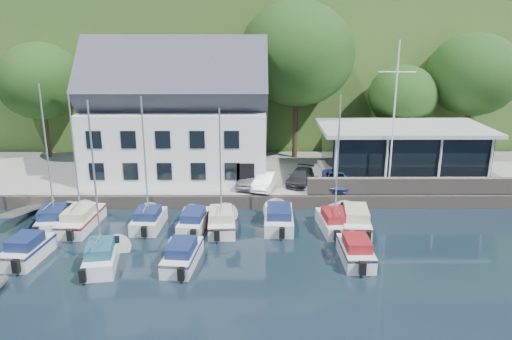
% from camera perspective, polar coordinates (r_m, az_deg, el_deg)
% --- Properties ---
extents(ground, '(180.00, 180.00, 0.00)m').
position_cam_1_polar(ground, '(26.22, 1.78, -12.94)').
color(ground, black).
rests_on(ground, ground).
extents(quay, '(60.00, 13.00, 1.00)m').
position_cam_1_polar(quay, '(42.22, 0.96, -0.70)').
color(quay, '#969791').
rests_on(quay, ground).
extents(quay_face, '(60.00, 0.30, 1.00)m').
position_cam_1_polar(quay_face, '(36.05, 1.18, -3.70)').
color(quay_face, '#695E54').
rests_on(quay_face, ground).
extents(hillside, '(160.00, 75.00, 16.00)m').
position_cam_1_polar(hillside, '(85.03, 0.34, 12.97)').
color(hillside, '#325720').
rests_on(hillside, ground).
extents(field_patch, '(50.00, 30.00, 0.30)m').
position_cam_1_polar(field_patch, '(93.38, 5.47, 18.19)').
color(field_patch, '#525B2D').
rests_on(field_patch, hillside).
extents(harbor_building, '(14.40, 8.20, 8.70)m').
position_cam_1_polar(harbor_building, '(40.54, -8.96, 5.45)').
color(harbor_building, white).
rests_on(harbor_building, quay).
extents(club_pavilion, '(13.20, 7.20, 4.10)m').
position_cam_1_polar(club_pavilion, '(41.82, 16.28, 2.10)').
color(club_pavilion, black).
rests_on(club_pavilion, quay).
extents(seawall, '(18.00, 0.50, 1.20)m').
position_cam_1_polar(seawall, '(38.30, 19.43, -1.71)').
color(seawall, '#695E54').
rests_on(seawall, quay).
extents(gangway, '(1.20, 6.00, 1.40)m').
position_cam_1_polar(gangway, '(37.72, -24.79, -5.15)').
color(gangway, silver).
rests_on(gangway, ground).
extents(car_silver, '(2.55, 4.12, 1.31)m').
position_cam_1_polar(car_silver, '(37.78, -0.62, -0.91)').
color(car_silver, '#BABBC0').
rests_on(car_silver, quay).
extents(car_white, '(2.35, 4.01, 1.25)m').
position_cam_1_polar(car_white, '(37.34, 1.15, -1.18)').
color(car_white, white).
rests_on(car_white, quay).
extents(car_dgrey, '(2.75, 4.12, 1.11)m').
position_cam_1_polar(car_dgrey, '(38.57, 5.08, -0.77)').
color(car_dgrey, '#2A2A2E').
rests_on(car_dgrey, quay).
extents(car_blue, '(1.73, 3.80, 1.26)m').
position_cam_1_polar(car_blue, '(38.14, 9.15, -0.99)').
color(car_blue, '#2F4992').
rests_on(car_blue, quay).
extents(flagpole, '(2.60, 0.20, 10.85)m').
position_cam_1_polar(flagpole, '(36.88, 15.46, 5.70)').
color(flagpole, white).
rests_on(flagpole, quay).
extents(tree_0, '(7.64, 7.64, 10.43)m').
position_cam_1_polar(tree_0, '(49.40, -23.19, 7.28)').
color(tree_0, '#153610').
rests_on(tree_0, quay).
extents(tree_2, '(7.26, 7.26, 9.92)m').
position_cam_1_polar(tree_2, '(45.80, -3.75, 7.61)').
color(tree_2, '#153610').
rests_on(tree_2, quay).
extents(tree_3, '(10.23, 10.23, 13.98)m').
position_cam_1_polar(tree_3, '(45.29, 4.62, 10.08)').
color(tree_3, '#153610').
rests_on(tree_3, quay).
extents(tree_4, '(6.18, 6.18, 8.45)m').
position_cam_1_polar(tree_4, '(47.58, 16.27, 6.43)').
color(tree_4, '#153610').
rests_on(tree_4, quay).
extents(tree_5, '(8.24, 8.24, 11.26)m').
position_cam_1_polar(tree_5, '(49.78, 23.34, 7.80)').
color(tree_5, '#153610').
rests_on(tree_5, quay).
extents(boat_r1_0, '(2.84, 5.76, 9.06)m').
position_cam_1_polar(boat_r1_0, '(34.10, -22.69, 0.94)').
color(boat_r1_0, silver).
rests_on(boat_r1_0, ground).
extents(boat_r1_1, '(2.36, 6.67, 8.82)m').
position_cam_1_polar(boat_r1_1, '(33.56, -19.96, 0.78)').
color(boat_r1_1, silver).
rests_on(boat_r1_1, ground).
extents(boat_r1_2, '(2.17, 5.13, 8.19)m').
position_cam_1_polar(boat_r1_2, '(32.45, -12.53, 0.30)').
color(boat_r1_2, silver).
rests_on(boat_r1_2, ground).
extents(boat_r1_3, '(2.19, 5.85, 1.34)m').
position_cam_1_polar(boat_r1_3, '(32.83, -7.11, -5.56)').
color(boat_r1_3, silver).
rests_on(boat_r1_3, ground).
extents(boat_r1_4, '(2.21, 6.01, 8.76)m').
position_cam_1_polar(boat_r1_4, '(31.36, -4.10, 0.64)').
color(boat_r1_4, silver).
rests_on(boat_r1_4, ground).
extents(boat_r1_5, '(2.24, 6.47, 1.39)m').
position_cam_1_polar(boat_r1_5, '(33.05, 2.61, -5.24)').
color(boat_r1_5, silver).
rests_on(boat_r1_5, ground).
extents(boat_r1_6, '(2.43, 5.76, 8.37)m').
position_cam_1_polar(boat_r1_6, '(31.66, 9.28, 0.25)').
color(boat_r1_6, silver).
rests_on(boat_r1_6, ground).
extents(boat_r1_7, '(2.58, 6.98, 1.51)m').
position_cam_1_polar(boat_r1_7, '(33.18, 11.25, -5.36)').
color(boat_r1_7, silver).
rests_on(boat_r1_7, ground).
extents(boat_r2_0, '(2.32, 5.30, 1.53)m').
position_cam_1_polar(boat_r2_0, '(31.18, -24.64, -8.01)').
color(boat_r2_0, silver).
rests_on(boat_r2_0, ground).
extents(boat_r2_1, '(2.63, 5.97, 8.67)m').
position_cam_1_polar(boat_r2_1, '(27.74, -17.85, -2.31)').
color(boat_r2_1, silver).
rests_on(boat_r2_1, ground).
extents(boat_r2_2, '(2.34, 5.82, 1.41)m').
position_cam_1_polar(boat_r2_2, '(28.20, -8.42, -9.31)').
color(boat_r2_2, silver).
rests_on(boat_r2_2, ground).
extents(boat_r2_4, '(1.80, 5.30, 1.46)m').
position_cam_1_polar(boat_r2_4, '(28.85, 11.33, -8.80)').
color(boat_r2_4, silver).
rests_on(boat_r2_4, ground).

